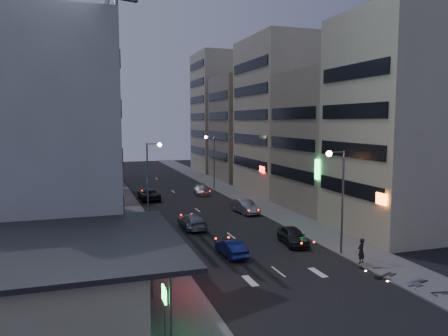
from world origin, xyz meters
name	(u,v)px	position (x,y,z in m)	size (l,w,h in m)	color
ground	(307,293)	(0.00, 0.00, 0.00)	(180.00, 180.00, 0.00)	black
sidewalk_left	(124,207)	(-8.00, 30.00, 0.06)	(4.00, 120.00, 0.12)	#4C4C4F
sidewalk_right	(249,200)	(8.00, 30.00, 0.06)	(4.00, 120.00, 0.12)	#4C4C4F
food_court	(62,276)	(-13.90, 2.00, 1.98)	(11.00, 13.00, 3.88)	#B5AB8E
white_building	(30,136)	(-17.00, 20.00, 9.00)	(14.00, 24.00, 18.00)	#B1B1AC
shophouse_near	(399,125)	(15.00, 10.50, 10.00)	(10.00, 11.00, 20.00)	#B5AB8E
shophouse_mid	(334,141)	(15.50, 22.00, 8.00)	(11.00, 12.00, 16.00)	gray
shophouse_far	(282,116)	(15.00, 35.00, 11.00)	(10.00, 14.00, 22.00)	#B5AB8E
far_left_a	(60,123)	(-15.50, 45.00, 10.00)	(11.00, 10.00, 20.00)	#B1B1AC
far_left_b	(61,137)	(-16.00, 58.00, 7.50)	(12.00, 10.00, 15.00)	gray
far_right_a	(247,128)	(15.50, 50.00, 9.00)	(11.00, 12.00, 18.00)	gray
far_right_b	(225,113)	(16.00, 64.00, 12.00)	(12.00, 12.00, 24.00)	#B5AB8E
street_lamp_right_near	(339,187)	(5.90, 6.00, 5.36)	(1.60, 0.44, 8.02)	#595B60
street_lamp_left	(151,170)	(-5.90, 22.00, 5.36)	(1.60, 0.44, 8.02)	#595B60
street_lamp_right_far	(212,154)	(5.90, 40.00, 5.36)	(1.60, 0.44, 8.02)	#595B60
parked_car_right_near	(293,236)	(4.02, 9.70, 0.73)	(1.73, 4.29, 1.46)	#26262B
parked_car_right_mid	(245,206)	(4.65, 22.70, 0.76)	(1.60, 4.59, 1.51)	#999BA0
parked_car_left	(149,194)	(-4.37, 34.40, 0.74)	(2.45, 5.31, 1.47)	#242428
parked_car_right_far	(201,190)	(3.23, 36.13, 0.67)	(1.87, 4.59, 1.33)	#9A9DA2
road_car_blue	(231,248)	(-1.95, 8.32, 0.64)	(1.36, 3.89, 1.28)	navy
road_car_silver	(192,221)	(-2.68, 17.70, 0.72)	(2.01, 4.93, 1.43)	gray
person	(361,251)	(6.31, 3.49, 1.03)	(0.66, 0.44, 1.82)	black
scooter_black_a	(447,283)	(8.06, -2.62, 0.63)	(1.66, 0.55, 1.02)	black
scooter_silver_a	(421,269)	(8.09, -0.40, 0.74)	(2.04, 0.68, 1.25)	#95989C
scooter_blue	(418,276)	(7.34, -1.03, 0.62)	(1.65, 0.55, 1.01)	navy
scooter_black_b	(389,264)	(6.96, 1.24, 0.72)	(1.96, 0.65, 1.20)	black
scooter_silver_b	(379,259)	(7.10, 2.55, 0.66)	(1.76, 0.59, 1.08)	gray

